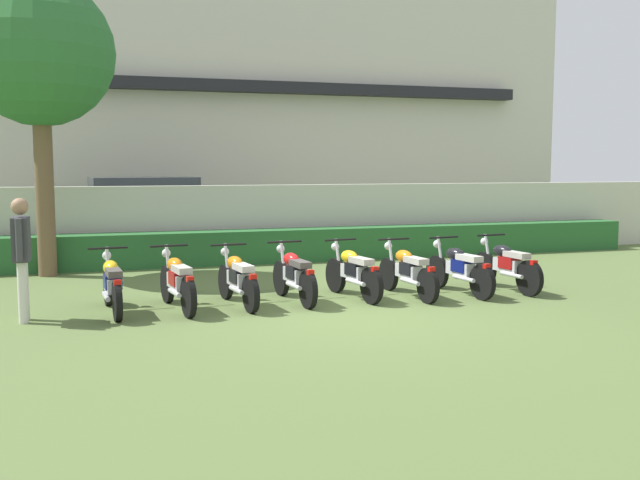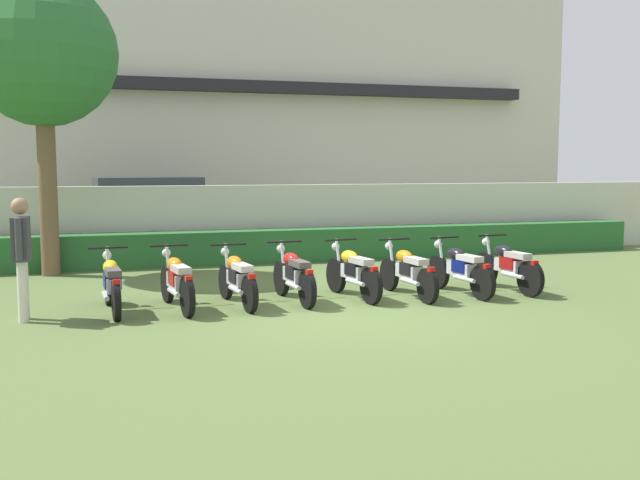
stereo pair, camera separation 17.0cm
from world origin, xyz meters
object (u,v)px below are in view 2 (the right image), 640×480
object	(u,v)px
tree_near_inspector	(43,55)
motorcycle_in_row_1	(177,281)
motorcycle_in_row_3	(294,275)
motorcycle_in_row_4	(353,272)
parked_car	(154,213)
inspector_person	(21,248)
motorcycle_in_row_2	(237,278)
motorcycle_in_row_5	(408,271)
motorcycle_in_row_6	(460,269)
motorcycle_in_row_0	(112,283)
motorcycle_in_row_7	(508,266)

from	to	relation	value
tree_near_inspector	motorcycle_in_row_1	world-z (taller)	tree_near_inspector
motorcycle_in_row_3	motorcycle_in_row_4	world-z (taller)	motorcycle_in_row_4
parked_car	inspector_person	distance (m)	9.17
parked_car	tree_near_inspector	size ratio (longest dim) A/B	0.79
tree_near_inspector	motorcycle_in_row_2	size ratio (longest dim) A/B	3.22
motorcycle_in_row_4	motorcycle_in_row_1	bearing A→B (deg)	82.88
tree_near_inspector	motorcycle_in_row_5	bearing A→B (deg)	-35.71
motorcycle_in_row_2	motorcycle_in_row_6	size ratio (longest dim) A/B	0.97
tree_near_inspector	motorcycle_in_row_0	world-z (taller)	tree_near_inspector
motorcycle_in_row_7	motorcycle_in_row_1	bearing A→B (deg)	83.31
motorcycle_in_row_1	motorcycle_in_row_2	bearing A→B (deg)	-95.46
motorcycle_in_row_1	motorcycle_in_row_4	bearing A→B (deg)	-95.98
motorcycle_in_row_7	inspector_person	xyz separation A→B (m)	(-7.91, -0.15, 0.60)
inspector_person	motorcycle_in_row_1	bearing A→B (deg)	4.75
motorcycle_in_row_2	motorcycle_in_row_5	distance (m)	2.88
parked_car	motorcycle_in_row_6	bearing A→B (deg)	-67.71
motorcycle_in_row_3	motorcycle_in_row_0	bearing A→B (deg)	85.51
parked_car	motorcycle_in_row_3	world-z (taller)	parked_car
motorcycle_in_row_6	motorcycle_in_row_7	xyz separation A→B (m)	(0.95, 0.04, 0.01)
motorcycle_in_row_2	inspector_person	xyz separation A→B (m)	(-3.12, -0.23, 0.61)
parked_car	motorcycle_in_row_3	xyz separation A→B (m)	(1.64, -8.57, -0.49)
tree_near_inspector	motorcycle_in_row_5	xyz separation A→B (m)	(5.93, -4.26, -3.92)
tree_near_inspector	motorcycle_in_row_2	xyz separation A→B (m)	(3.05, -4.18, -3.92)
motorcycle_in_row_0	motorcycle_in_row_6	size ratio (longest dim) A/B	0.99
motorcycle_in_row_2	motorcycle_in_row_7	bearing A→B (deg)	-98.22
motorcycle_in_row_1	inspector_person	bearing A→B (deg)	86.58
motorcycle_in_row_6	parked_car	bearing A→B (deg)	19.76
tree_near_inspector	inspector_person	distance (m)	5.51
motorcycle_in_row_3	inspector_person	xyz separation A→B (m)	(-4.05, -0.27, 0.60)
motorcycle_in_row_0	motorcycle_in_row_1	distance (m)	0.96
motorcycle_in_row_3	motorcycle_in_row_4	distance (m)	1.03
motorcycle_in_row_3	parked_car	bearing A→B (deg)	5.39
motorcycle_in_row_6	motorcycle_in_row_4	bearing A→B (deg)	76.78
parked_car	motorcycle_in_row_4	world-z (taller)	parked_car
motorcycle_in_row_5	inspector_person	distance (m)	6.03
motorcycle_in_row_6	inspector_person	distance (m)	6.98
parked_car	motorcycle_in_row_7	size ratio (longest dim) A/B	2.50
inspector_person	motorcycle_in_row_2	bearing A→B (deg)	4.13
motorcycle_in_row_0	parked_car	bearing A→B (deg)	-12.61
motorcycle_in_row_0	motorcycle_in_row_7	size ratio (longest dim) A/B	1.00
motorcycle_in_row_3	motorcycle_in_row_5	bearing A→B (deg)	-99.23
motorcycle_in_row_0	motorcycle_in_row_5	size ratio (longest dim) A/B	0.97
motorcycle_in_row_6	tree_near_inspector	bearing A→B (deg)	50.36
parked_car	tree_near_inspector	xyz separation A→B (m)	(-2.35, -4.44, 3.42)
motorcycle_in_row_3	motorcycle_in_row_4	xyz separation A→B (m)	(1.03, 0.02, 0.00)
motorcycle_in_row_4	inspector_person	size ratio (longest dim) A/B	1.03
tree_near_inspector	inspector_person	world-z (taller)	tree_near_inspector
motorcycle_in_row_4	motorcycle_in_row_6	xyz separation A→B (m)	(1.88, -0.18, -0.00)
motorcycle_in_row_4	motorcycle_in_row_7	size ratio (longest dim) A/B	0.97
tree_near_inspector	inspector_person	size ratio (longest dim) A/B	3.33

